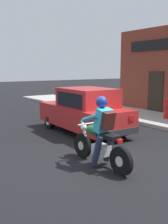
% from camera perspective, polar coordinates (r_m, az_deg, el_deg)
% --- Properties ---
extents(ground_plane, '(80.00, 80.00, 0.00)m').
position_cam_1_polar(ground_plane, '(6.61, 3.58, -10.20)').
color(ground_plane, black).
extents(sidewalk_curb, '(2.60, 22.00, 0.14)m').
position_cam_1_polar(sidewalk_curb, '(12.16, 13.38, -1.03)').
color(sidewalk_curb, '#ADAAA3').
rests_on(sidewalk_curb, ground).
extents(motorcycle_with_rider, '(0.56, 2.02, 1.62)m').
position_cam_1_polar(motorcycle_with_rider, '(5.99, 3.67, -5.51)').
color(motorcycle_with_rider, black).
rests_on(motorcycle_with_rider, ground).
extents(car_hatchback, '(1.76, 3.83, 1.57)m').
position_cam_1_polar(car_hatchback, '(9.08, 0.11, 0.20)').
color(car_hatchback, black).
rests_on(car_hatchback, ground).
extents(fire_hydrant, '(0.36, 0.24, 0.88)m').
position_cam_1_polar(fire_hydrant, '(11.51, 17.56, 0.74)').
color(fire_hydrant, red).
rests_on(fire_hydrant, sidewalk_curb).
extents(traffic_cone, '(0.36, 0.36, 0.60)m').
position_cam_1_polar(traffic_cone, '(13.61, 5.90, 1.81)').
color(traffic_cone, black).
rests_on(traffic_cone, sidewalk_curb).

